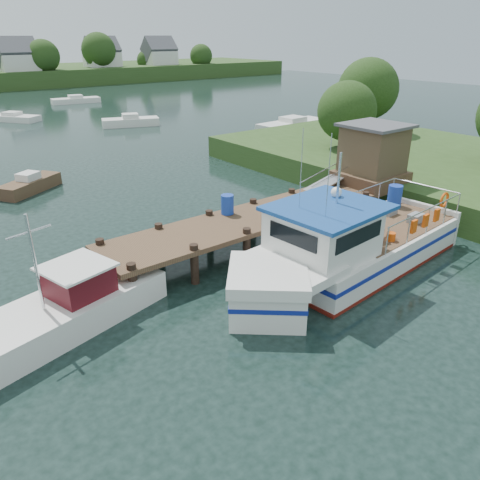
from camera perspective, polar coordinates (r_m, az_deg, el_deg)
ground_plane at (r=20.32m, az=-0.42°, el=-1.31°), size 160.00×160.00×0.00m
near_shore at (r=32.07m, az=25.35°, el=9.70°), size 16.00×30.00×7.76m
dock at (r=23.87m, az=12.08°, el=7.75°), size 16.60×3.00×4.78m
lobster_boat at (r=18.38m, az=12.71°, el=-1.11°), size 12.41×4.29×5.88m
work_boat at (r=15.87m, az=-21.31°, el=-8.21°), size 7.72×3.86×4.05m
moored_rowboat at (r=30.68m, az=-24.26°, el=6.18°), size 4.11×3.30×1.17m
moored_far at (r=70.50m, az=-19.38°, el=15.80°), size 6.56×3.11×1.07m
moored_b at (r=50.63m, az=-13.19°, el=13.90°), size 5.95×3.74×1.25m
moored_c at (r=47.86m, az=6.43°, el=13.80°), size 7.91×3.10×1.23m
moored_d at (r=57.81m, az=-25.98°, el=13.26°), size 5.07×5.94×1.00m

